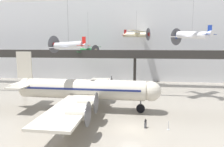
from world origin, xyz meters
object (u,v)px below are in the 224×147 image
at_px(suspended_plane_white_twin, 192,35).
at_px(info_sign_pedestal, 145,124).
at_px(stanchion_barrier, 168,127).
at_px(suspended_plane_green_biplane, 88,50).
at_px(airliner_silver_main, 82,89).
at_px(suspended_plane_cream_biplane, 136,35).
at_px(suspended_plane_silver_racer, 69,45).

height_order(suspended_plane_white_twin, info_sign_pedestal, suspended_plane_white_twin).
bearing_deg(suspended_plane_white_twin, stanchion_barrier, 118.21).
height_order(suspended_plane_white_twin, suspended_plane_green_biplane, suspended_plane_white_twin).
height_order(airliner_silver_main, suspended_plane_green_biplane, suspended_plane_green_biplane).
height_order(suspended_plane_cream_biplane, suspended_plane_silver_racer, suspended_plane_cream_biplane).
distance_m(airliner_silver_main, suspended_plane_green_biplane, 22.64).
relative_size(suspended_plane_silver_racer, suspended_plane_green_biplane, 0.88).
bearing_deg(suspended_plane_white_twin, suspended_plane_silver_racer, 74.45).
distance_m(suspended_plane_silver_racer, stanchion_barrier, 18.85).
relative_size(suspended_plane_cream_biplane, info_sign_pedestal, 6.84).
relative_size(suspended_plane_cream_biplane, suspended_plane_white_twin, 1.00).
bearing_deg(suspended_plane_green_biplane, suspended_plane_white_twin, 12.36).
bearing_deg(suspended_plane_green_biplane, suspended_plane_silver_racer, -47.51).
distance_m(airliner_silver_main, suspended_plane_white_twin, 23.41).
height_order(airliner_silver_main, stanchion_barrier, airliner_silver_main).
bearing_deg(info_sign_pedestal, suspended_plane_green_biplane, 142.26).
xyz_separation_m(suspended_plane_green_biplane, stanchion_barrier, (16.58, -27.35, -8.55)).
bearing_deg(suspended_plane_cream_biplane, airliner_silver_main, -86.39).
xyz_separation_m(suspended_plane_cream_biplane, info_sign_pedestal, (1.54, -28.26, -12.27)).
xyz_separation_m(suspended_plane_silver_racer, info_sign_pedestal, (11.88, -6.64, -9.63)).
height_order(suspended_plane_cream_biplane, suspended_plane_green_biplane, suspended_plane_cream_biplane).
distance_m(suspended_plane_white_twin, stanchion_barrier, 21.43).
relative_size(suspended_plane_cream_biplane, suspended_plane_silver_racer, 0.88).
bearing_deg(stanchion_barrier, suspended_plane_silver_racer, 155.03).
xyz_separation_m(suspended_plane_green_biplane, info_sign_pedestal, (13.83, -27.18, -8.42)).
relative_size(suspended_plane_white_twin, stanchion_barrier, 7.86).
height_order(suspended_plane_green_biplane, stanchion_barrier, suspended_plane_green_biplane).
height_order(suspended_plane_cream_biplane, suspended_plane_white_twin, suspended_plane_cream_biplane).
bearing_deg(info_sign_pedestal, suspended_plane_silver_racer, 176.07).
xyz_separation_m(suspended_plane_cream_biplane, suspended_plane_white_twin, (10.67, -11.63, -0.73)).
xyz_separation_m(suspended_plane_white_twin, suspended_plane_green_biplane, (-22.96, 10.56, -3.13)).
height_order(airliner_silver_main, suspended_plane_silver_racer, suspended_plane_silver_racer).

